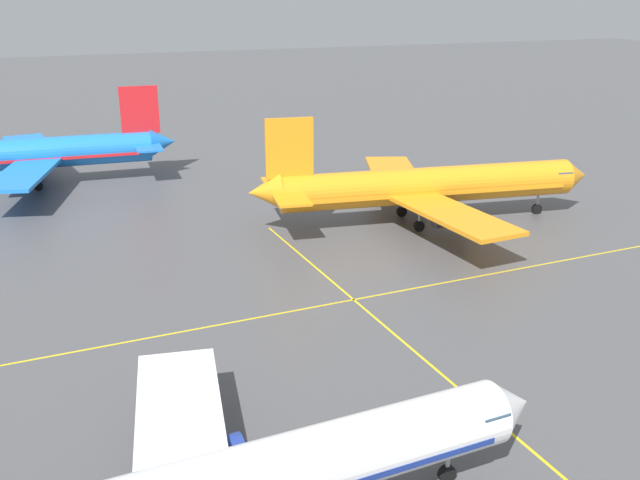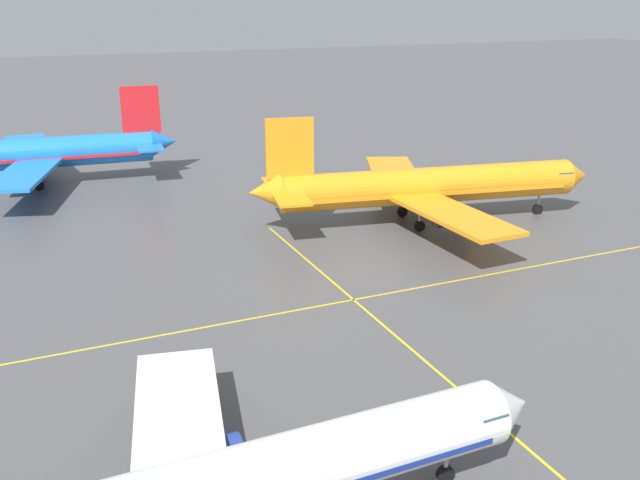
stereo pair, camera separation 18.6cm
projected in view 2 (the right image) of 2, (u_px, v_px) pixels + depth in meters
The scene contains 3 objects.
airliner_second_row at pixel (425, 186), 75.53m from camera, with size 39.04×33.25×12.17m.
airliner_third_row at pixel (24, 154), 90.21m from camera, with size 39.93×34.30×12.41m.
taxiway_markings at pixel (477, 406), 42.62m from camera, with size 137.08×75.46×0.01m.
Camera 2 is at (-23.62, -14.68, 23.76)m, focal length 39.06 mm.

